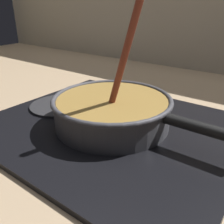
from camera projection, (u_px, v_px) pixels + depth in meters
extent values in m
cube|color=#9E8466|center=(33.00, 143.00, 0.56)|extent=(2.40, 1.60, 0.04)
cube|color=#B2A893|center=(183.00, 1.00, 1.01)|extent=(2.40, 0.02, 0.55)
cube|color=black|center=(112.00, 127.00, 0.57)|extent=(0.56, 0.48, 0.01)
torus|color=#592D0C|center=(112.00, 123.00, 0.57)|extent=(0.17, 0.17, 0.01)
cylinder|color=#262628|center=(59.00, 105.00, 0.67)|extent=(0.16, 0.16, 0.01)
cylinder|color=#38383D|center=(112.00, 112.00, 0.56)|extent=(0.26, 0.26, 0.06)
cylinder|color=olive|center=(112.00, 110.00, 0.56)|extent=(0.25, 0.25, 0.06)
torus|color=#38383D|center=(112.00, 99.00, 0.55)|extent=(0.27, 0.27, 0.01)
cylinder|color=black|center=(204.00, 129.00, 0.44)|extent=(0.15, 0.02, 0.02)
cylinder|color=beige|center=(142.00, 106.00, 0.53)|extent=(0.03, 0.03, 0.01)
cylinder|color=beige|center=(69.00, 107.00, 0.53)|extent=(0.03, 0.03, 0.01)
cylinder|color=#E5CC7A|center=(118.00, 93.00, 0.61)|extent=(0.03, 0.03, 0.01)
cylinder|color=#EDD88C|center=(118.00, 99.00, 0.58)|extent=(0.03, 0.03, 0.01)
cylinder|color=#EDD88C|center=(77.00, 98.00, 0.58)|extent=(0.03, 0.03, 0.01)
cylinder|color=#E5CC7A|center=(142.00, 96.00, 0.59)|extent=(0.03, 0.03, 0.01)
cylinder|color=maroon|center=(126.00, 49.00, 0.47)|extent=(0.09, 0.02, 0.27)
cube|color=brown|center=(110.00, 108.00, 0.54)|extent=(0.05, 0.03, 0.01)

